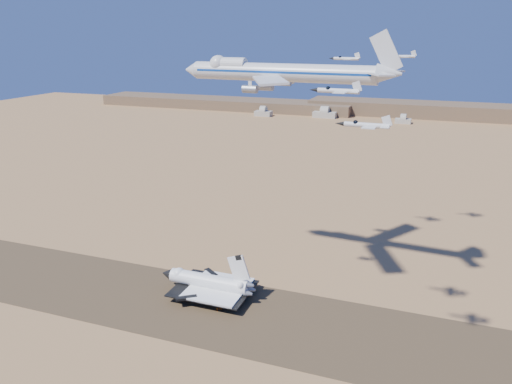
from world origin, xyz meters
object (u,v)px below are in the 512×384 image
(carrier_747, at_px, (275,72))
(chase_jet_d, at_px, (402,56))
(crew_b, at_px, (220,308))
(crew_a, at_px, (221,308))
(chase_jet_b, at_px, (365,125))
(chase_jet_c, at_px, (346,58))
(crew_c, at_px, (217,309))
(shuttle, at_px, (208,283))
(chase_jet_a, at_px, (337,91))

(carrier_747, relative_size, chase_jet_d, 6.22)
(crew_b, distance_m, chase_jet_d, 143.04)
(carrier_747, xyz_separation_m, crew_a, (-10.46, -33.59, -89.66))
(chase_jet_b, distance_m, chase_jet_c, 104.99)
(crew_c, xyz_separation_m, chase_jet_d, (55.14, 94.34, 94.02))
(chase_jet_d, bearing_deg, shuttle, -133.86)
(chase_jet_c, xyz_separation_m, chase_jet_d, (23.68, 15.69, 0.72))
(shuttle, height_order, crew_a, shuttle)
(chase_jet_d, bearing_deg, crew_a, -126.52)
(crew_c, relative_size, chase_jet_c, 0.13)
(carrier_747, height_order, crew_b, carrier_747)
(chase_jet_b, bearing_deg, chase_jet_a, 127.41)
(chase_jet_a, xyz_separation_m, chase_jet_c, (-13.60, 85.81, 5.40))
(crew_a, relative_size, chase_jet_d, 0.12)
(shuttle, distance_m, crew_c, 14.78)
(shuttle, xyz_separation_m, carrier_747, (20.50, 24.09, 84.99))
(crew_b, bearing_deg, chase_jet_c, -53.75)
(chase_jet_c, bearing_deg, crew_c, -107.74)
(crew_b, bearing_deg, carrier_747, -50.35)
(chase_jet_d, bearing_deg, chase_jet_b, -95.86)
(chase_jet_b, xyz_separation_m, chase_jet_d, (-1.03, 116.96, 13.26))
(shuttle, height_order, crew_b, shuttle)
(carrier_747, height_order, chase_jet_a, carrier_747)
(crew_c, bearing_deg, crew_b, -62.76)
(chase_jet_c, bearing_deg, chase_jet_d, 37.61)
(chase_jet_a, bearing_deg, carrier_747, 131.81)
(chase_jet_b, bearing_deg, crew_c, 159.80)
(chase_jet_a, height_order, chase_jet_c, chase_jet_c)
(chase_jet_c, bearing_deg, crew_b, -107.90)
(carrier_747, height_order, chase_jet_b, carrier_747)
(chase_jet_c, bearing_deg, carrier_747, -110.39)
(chase_jet_b, relative_size, chase_jet_c, 1.03)
(carrier_747, distance_m, chase_jet_d, 73.80)
(chase_jet_a, relative_size, chase_jet_d, 1.12)
(shuttle, xyz_separation_m, crew_c, (8.92, -10.84, -4.60))
(carrier_747, xyz_separation_m, crew_b, (-11.23, -33.42, -89.60))
(carrier_747, bearing_deg, chase_jet_b, -48.79)
(chase_jet_d, bearing_deg, chase_jet_c, -152.83)
(shuttle, distance_m, crew_a, 14.59)
(crew_c, xyz_separation_m, chase_jet_a, (45.07, -7.16, 87.90))
(chase_jet_c, bearing_deg, chase_jet_b, -72.22)
(shuttle, relative_size, chase_jet_b, 2.74)
(chase_jet_d, bearing_deg, crew_b, -126.91)
(shuttle, relative_size, carrier_747, 0.47)
(crew_a, relative_size, crew_b, 0.93)
(crew_b, bearing_deg, crew_a, -134.27)
(crew_a, relative_size, chase_jet_a, 0.11)
(crew_c, height_order, chase_jet_b, chase_jet_b)
(crew_b, bearing_deg, shuttle, 13.03)
(crew_a, distance_m, chase_jet_c, 124.96)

